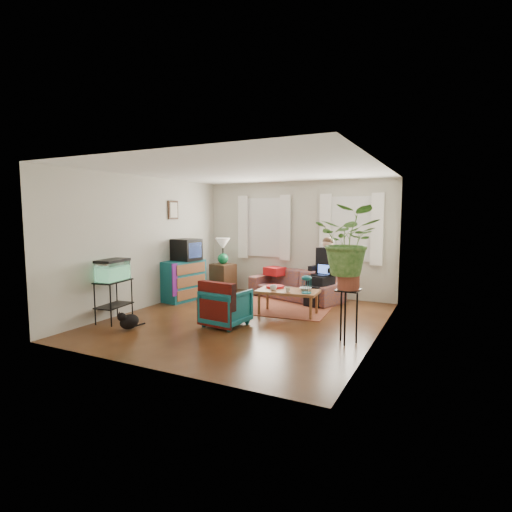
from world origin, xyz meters
The scene contains 31 objects.
floor centered at (0.00, 0.00, 0.00)m, with size 4.50×5.00×0.01m, color #4F2B14.
ceiling centered at (0.00, 0.00, 2.60)m, with size 4.50×5.00×0.01m, color white.
wall_back centered at (0.00, 2.50, 1.30)m, with size 4.50×0.01×2.60m, color silver.
wall_front centered at (0.00, -2.50, 1.30)m, with size 4.50×0.01×2.60m, color silver.
wall_left centered at (-2.25, 0.00, 1.30)m, with size 0.01×5.00×2.60m, color silver.
wall_right centered at (2.25, 0.00, 1.30)m, with size 0.01×5.00×2.60m, color silver.
window_left centered at (-0.80, 2.48, 1.55)m, with size 1.08×0.04×1.38m, color white.
window_right centered at (1.25, 2.48, 1.55)m, with size 1.08×0.04×1.38m, color white.
curtains_left centered at (-0.80, 2.40, 1.55)m, with size 1.36×0.06×1.50m, color white.
curtains_right centered at (1.25, 2.40, 1.55)m, with size 1.36×0.06×1.50m, color white.
picture_frame centered at (-2.21, 0.85, 1.95)m, with size 0.04×0.32×0.40m, color #3D2616.
area_rug centered at (0.16, 1.13, 0.01)m, with size 2.00×1.60×0.01m, color maroon.
sofa centered at (0.15, 2.05, 0.42)m, with size 2.13×0.84×0.83m, color brown.
seated_person centered at (0.88, 1.81, 0.63)m, with size 0.53×0.66×1.27m, color black, non-canonical shape.
side_table centered at (-1.65, 1.96, 0.34)m, with size 0.47×0.47×0.68m, color #422819.
table_lamp centered at (-1.65, 1.96, 0.98)m, with size 0.35×0.35×0.63m, color white, non-canonical shape.
dresser centered at (-1.99, 0.84, 0.43)m, with size 0.48×0.96×0.87m, color #106565.
crt_tv centered at (-1.96, 0.94, 1.10)m, with size 0.53×0.48×0.46m, color black.
aquarium_stand centered at (-2.00, -1.12, 0.36)m, with size 0.36×0.65×0.72m, color black.
aquarium centered at (-2.00, -1.12, 0.91)m, with size 0.32×0.59×0.38m, color #7FD899.
black_cat centered at (-1.42, -1.36, 0.16)m, with size 0.24×0.37×0.31m, color black.
armchair centered at (-0.14, -0.45, 0.34)m, with size 0.67×0.63×0.69m, color #135472.
serape_throw centered at (-0.17, -0.72, 0.49)m, with size 0.69×0.16×0.57m, color #9E0A0A.
coffee_table centered at (0.53, 0.67, 0.23)m, with size 1.12×0.61×0.46m, color brown.
cup_a centered at (0.28, 0.55, 0.51)m, with size 0.13×0.13×0.10m, color white.
cup_b centered at (0.59, 0.50, 0.51)m, with size 0.10×0.10×0.10m, color beige.
bowl centered at (0.82, 0.80, 0.49)m, with size 0.22×0.22×0.05m, color white.
snack_tray centered at (0.21, 0.80, 0.48)m, with size 0.35×0.35×0.04m, color #B21414.
birdcage centered at (0.93, 0.56, 0.62)m, with size 0.18×0.18×0.32m, color #115B6B, non-canonical shape.
plant_stand centered at (1.91, -0.47, 0.40)m, with size 0.33×0.33×0.79m, color black.
potted_plant centered at (1.91, -0.47, 1.34)m, with size 0.90×0.78×1.00m, color #599947.
Camera 1 is at (3.24, -6.10, 1.87)m, focal length 28.00 mm.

